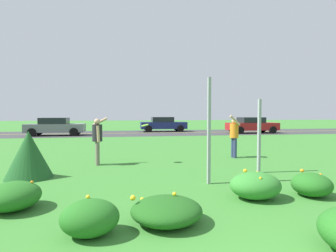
{
  "coord_description": "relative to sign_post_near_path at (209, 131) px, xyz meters",
  "views": [
    {
      "loc": [
        -1.59,
        -1.01,
        1.77
      ],
      "look_at": [
        0.15,
        9.3,
        1.3
      ],
      "focal_mm": 29.04,
      "sensor_mm": 36.0,
      "label": 1
    }
  ],
  "objects": [
    {
      "name": "ground_plane",
      "position": [
        -0.55,
        6.43,
        -1.34
      ],
      "size": [
        120.0,
        120.0,
        0.0
      ],
      "primitive_type": "plane",
      "color": "#387A2D"
    },
    {
      "name": "highway_center_stripe",
      "position": [
        -0.55,
        18.37,
        -1.33
      ],
      "size": [
        120.0,
        0.16,
        0.0
      ],
      "primitive_type": "cube",
      "color": "yellow",
      "rests_on": "ground"
    },
    {
      "name": "sign_post_by_roadside",
      "position": [
        1.89,
        0.99,
        -0.24
      ],
      "size": [
        0.07,
        0.1,
        2.2
      ],
      "color": "#93969B",
      "rests_on": "ground"
    },
    {
      "name": "daylily_clump_front_left",
      "position": [
        -4.14,
        -1.2,
        -1.08
      ],
      "size": [
        0.97,
        1.01,
        0.51
      ],
      "color": "#23661E",
      "rests_on": "ground"
    },
    {
      "name": "highway_strip",
      "position": [
        -0.55,
        18.37,
        -1.33
      ],
      "size": [
        120.0,
        7.69,
        0.01
      ],
      "primitive_type": "cube",
      "color": "#38383A",
      "rests_on": "ground"
    },
    {
      "name": "daylily_clump_mid_right",
      "position": [
        -2.62,
        -2.54,
        -1.07
      ],
      "size": [
        0.85,
        0.72,
        0.57
      ],
      "color": "#23661E",
      "rests_on": "ground"
    },
    {
      "name": "car_gray_center_left",
      "position": [
        -7.51,
        16.64,
        -0.6
      ],
      "size": [
        4.5,
        2.0,
        1.45
      ],
      "color": "slate",
      "rests_on": "ground"
    },
    {
      "name": "daylily_clump_mid_left",
      "position": [
        0.58,
        -1.33,
        -1.06
      ],
      "size": [
        1.07,
        0.88,
        0.57
      ],
      "color": "#337F2D",
      "rests_on": "ground"
    },
    {
      "name": "person_thrower_dark_shirt",
      "position": [
        -3.0,
        3.08,
        -0.38
      ],
      "size": [
        0.53,
        0.53,
        1.65
      ],
      "color": "#232328",
      "rests_on": "ground"
    },
    {
      "name": "car_navy_center_right",
      "position": [
        1.84,
        20.1,
        -0.6
      ],
      "size": [
        4.5,
        2.0,
        1.45
      ],
      "color": "navy",
      "rests_on": "ground"
    },
    {
      "name": "daylily_clump_front_center",
      "position": [
        1.86,
        -1.36,
        -1.09
      ],
      "size": [
        0.83,
        0.83,
        0.54
      ],
      "color": "#23661E",
      "rests_on": "ground"
    },
    {
      "name": "daylily_clump_front_right",
      "position": [
        -1.45,
        -2.26,
        -1.13
      ],
      "size": [
        1.17,
        1.14,
        0.46
      ],
      "color": "#1E5619",
      "rests_on": "ground"
    },
    {
      "name": "evergreen_shrub_side",
      "position": [
        -4.68,
        1.39,
        -0.69
      ],
      "size": [
        1.25,
        1.25,
        1.3
      ],
      "primitive_type": "cone",
      "color": "#1E5123",
      "rests_on": "ground"
    },
    {
      "name": "frisbee_lime",
      "position": [
        -1.35,
        3.1,
        0.02
      ],
      "size": [
        0.27,
        0.27,
        0.1
      ],
      "color": "#8CD133"
    },
    {
      "name": "person_catcher_orange_shirt",
      "position": [
        2.28,
        3.76,
        -0.39
      ],
      "size": [
        0.47,
        0.53,
        1.72
      ],
      "color": "orange",
      "rests_on": "ground"
    },
    {
      "name": "car_red_rightmost",
      "position": [
        9.52,
        16.64,
        -0.6
      ],
      "size": [
        4.5,
        2.0,
        1.45
      ],
      "color": "maroon",
      "rests_on": "ground"
    },
    {
      "name": "sign_post_near_path",
      "position": [
        0.0,
        0.0,
        0.0
      ],
      "size": [
        0.07,
        0.1,
        2.68
      ],
      "color": "#93969B",
      "rests_on": "ground"
    }
  ]
}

